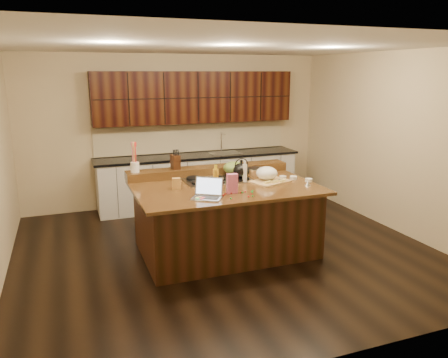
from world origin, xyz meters
name	(u,v)px	position (x,y,z in m)	size (l,w,h in m)	color
room	(225,154)	(0.00, 0.00, 1.35)	(5.52, 5.02, 2.72)	black
island	(225,218)	(0.00, 0.00, 0.46)	(2.40, 1.60, 0.92)	black
back_ledge	(209,170)	(0.00, 0.70, 0.98)	(2.40, 0.30, 0.12)	black
cooktop	(218,179)	(0.00, 0.30, 0.94)	(0.92, 0.52, 0.05)	gray
back_counter	(198,152)	(0.30, 2.23, 0.98)	(3.70, 0.66, 2.40)	silver
kettle	(241,170)	(0.30, 0.17, 1.07)	(0.23, 0.23, 0.21)	black
green_bowl	(234,168)	(0.30, 0.43, 1.05)	(0.32, 0.32, 0.18)	#5B752E
laptop	(208,192)	(-0.40, -0.46, 0.98)	(0.43, 0.41, 0.24)	#B7B7BC
oil_bottle	(216,179)	(-0.18, -0.14, 1.06)	(0.07, 0.07, 0.27)	gold
vinegar_bottle	(245,173)	(0.31, 0.08, 1.04)	(0.06, 0.06, 0.25)	silver
wooden_tray	(268,175)	(0.63, 0.02, 1.01)	(0.60, 0.51, 0.20)	tan
ramekin_a	(309,180)	(1.15, -0.20, 0.94)	(0.10, 0.10, 0.04)	white
ramekin_b	(293,178)	(1.02, 0.00, 0.94)	(0.10, 0.10, 0.04)	white
ramekin_c	(283,177)	(0.89, 0.07, 0.94)	(0.10, 0.10, 0.04)	white
strainer_bowl	(256,172)	(0.64, 0.43, 0.97)	(0.24, 0.24, 0.09)	#996B3F
kitchen_timer	(308,183)	(1.02, -0.38, 0.96)	(0.08, 0.08, 0.07)	silver
pink_bag	(232,184)	(-0.05, -0.37, 1.04)	(0.13, 0.07, 0.24)	pink
candy_plate	(200,199)	(-0.50, -0.50, 0.93)	(0.18, 0.18, 0.01)	white
package_box	(176,184)	(-0.65, 0.05, 0.99)	(0.11, 0.07, 0.15)	#C59045
utensil_crock	(135,167)	(-1.07, 0.70, 1.11)	(0.12, 0.12, 0.14)	white
knife_block	(175,162)	(-0.50, 0.70, 1.14)	(0.10, 0.17, 0.21)	black
gumdrop_0	(225,194)	(-0.15, -0.40, 0.93)	(0.02, 0.02, 0.02)	red
gumdrop_1	(231,198)	(-0.16, -0.61, 0.93)	(0.02, 0.02, 0.02)	#198C26
gumdrop_2	(245,192)	(0.12, -0.39, 0.93)	(0.02, 0.02, 0.02)	red
gumdrop_3	(252,192)	(0.18, -0.46, 0.93)	(0.02, 0.02, 0.02)	#198C26
gumdrop_4	(223,195)	(-0.19, -0.45, 0.93)	(0.02, 0.02, 0.02)	red
gumdrop_5	(253,191)	(0.22, -0.39, 0.93)	(0.02, 0.02, 0.02)	#198C26
gumdrop_6	(231,193)	(-0.07, -0.40, 0.93)	(0.02, 0.02, 0.02)	red
gumdrop_7	(253,196)	(0.12, -0.61, 0.93)	(0.02, 0.02, 0.02)	#198C26
gumdrop_8	(248,197)	(0.07, -0.61, 0.93)	(0.02, 0.02, 0.02)	red
gumdrop_9	(242,192)	(0.07, -0.42, 0.93)	(0.02, 0.02, 0.02)	#198C26
gumdrop_10	(240,192)	(0.05, -0.41, 0.93)	(0.02, 0.02, 0.02)	red
gumdrop_11	(252,192)	(0.19, -0.42, 0.93)	(0.02, 0.02, 0.02)	#198C26
gumdrop_12	(251,194)	(0.15, -0.51, 0.93)	(0.02, 0.02, 0.02)	red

